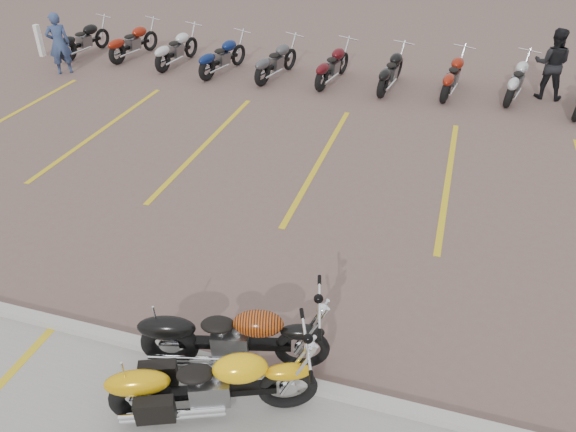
# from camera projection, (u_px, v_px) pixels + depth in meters

# --- Properties ---
(ground) EXTENTS (100.00, 100.00, 0.00)m
(ground) POSITION_uv_depth(u_px,v_px,m) (257.00, 271.00, 8.94)
(ground) COLOR brown
(ground) RESTS_ON ground
(curb) EXTENTS (60.00, 0.18, 0.12)m
(curb) POSITION_uv_depth(u_px,v_px,m) (205.00, 360.00, 7.31)
(curb) COLOR #ADAAA3
(curb) RESTS_ON ground
(parking_stripes) EXTENTS (38.00, 5.50, 0.01)m
(parking_stripes) POSITION_uv_depth(u_px,v_px,m) (320.00, 160.00, 12.13)
(parking_stripes) COLOR gold
(parking_stripes) RESTS_ON ground
(yellow_cruiser) EXTENTS (2.28, 1.07, 0.99)m
(yellow_cruiser) POSITION_uv_depth(u_px,v_px,m) (209.00, 385.00, 6.43)
(yellow_cruiser) COLOR black
(yellow_cruiser) RESTS_ON ground
(flame_cruiser) EXTENTS (2.36, 0.76, 0.99)m
(flame_cruiser) POSITION_uv_depth(u_px,v_px,m) (230.00, 338.00, 7.05)
(flame_cruiser) COLOR black
(flame_cruiser) RESTS_ON ground
(person_a) EXTENTS (0.76, 0.75, 1.77)m
(person_a) POSITION_uv_depth(u_px,v_px,m) (59.00, 43.00, 16.38)
(person_a) COLOR navy
(person_a) RESTS_ON ground
(person_b) EXTENTS (0.97, 0.80, 1.85)m
(person_b) POSITION_uv_depth(u_px,v_px,m) (552.00, 64.00, 14.71)
(person_b) COLOR black
(person_b) RESTS_ON ground
(bollard) EXTENTS (0.17, 0.17, 1.00)m
(bollard) POSITION_uv_depth(u_px,v_px,m) (39.00, 41.00, 17.98)
(bollard) COLOR white
(bollard) RESTS_ON ground
(bg_bike_row) EXTENTS (15.87, 2.09, 1.10)m
(bg_bike_row) POSITION_uv_depth(u_px,v_px,m) (305.00, 60.00, 16.16)
(bg_bike_row) COLOR black
(bg_bike_row) RESTS_ON ground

